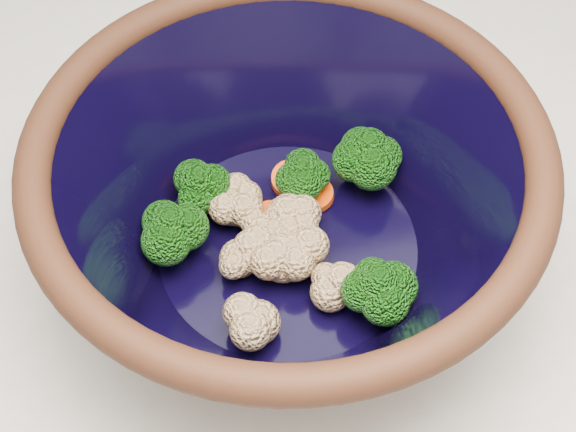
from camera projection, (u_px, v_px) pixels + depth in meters
name	position (u px, v px, depth m)	size (l,w,h in m)	color
mixing_bowl	(288.00, 204.00, 0.52)	(0.32, 0.32, 0.14)	black
vegetable_pile	(282.00, 223.00, 0.54)	(0.19, 0.15, 0.06)	#608442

